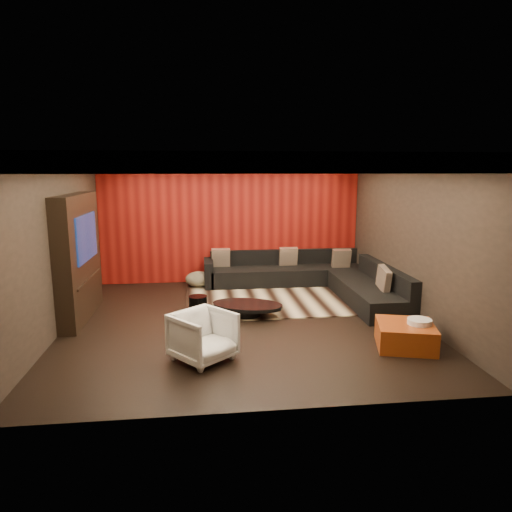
{
  "coord_description": "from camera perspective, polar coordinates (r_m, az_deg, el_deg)",
  "views": [
    {
      "loc": [
        -0.67,
        -7.58,
        2.63
      ],
      "look_at": [
        0.3,
        0.6,
        1.05
      ],
      "focal_mm": 32.0,
      "sensor_mm": 36.0,
      "label": 1
    }
  ],
  "objects": [
    {
      "name": "cove_right",
      "position": [
        8.16,
        15.29,
        10.28
      ],
      "size": [
        0.08,
        4.8,
        0.04
      ],
      "primitive_type": "cube",
      "color": "#FFD899",
      "rests_on": "ground"
    },
    {
      "name": "orange_ottoman",
      "position": [
        7.26,
        18.16,
        -9.41
      ],
      "size": [
        1.01,
        1.01,
        0.36
      ],
      "primitive_type": "cube",
      "rotation": [
        0.0,
        0.0,
        -0.28
      ],
      "color": "#972D13",
      "rests_on": "floor"
    },
    {
      "name": "rug",
      "position": [
        9.63,
        3.34,
        -4.95
      ],
      "size": [
        4.04,
        3.06,
        0.02
      ],
      "primitive_type": "cube",
      "rotation": [
        0.0,
        0.0,
        0.01
      ],
      "color": "beige",
      "rests_on": "floor"
    },
    {
      "name": "striped_pouf",
      "position": [
        10.37,
        -7.17,
        -2.86
      ],
      "size": [
        0.69,
        0.69,
        0.33
      ],
      "primitive_type": "ellipsoid",
      "rotation": [
        0.0,
        0.0,
        0.16
      ],
      "color": "beige",
      "rests_on": "rug"
    },
    {
      "name": "ceiling",
      "position": [
        7.61,
        -1.75,
        12.21
      ],
      "size": [
        6.0,
        6.0,
        0.02
      ],
      "primitive_type": "cube",
      "color": "silver",
      "rests_on": "ground"
    },
    {
      "name": "wall_left",
      "position": [
        8.02,
        -23.63,
        1.13
      ],
      "size": [
        0.02,
        6.0,
        2.8
      ],
      "primitive_type": "cube",
      "color": "black",
      "rests_on": "ground"
    },
    {
      "name": "throw_pillows",
      "position": [
        10.05,
        6.1,
        -0.74
      ],
      "size": [
        3.19,
        2.76,
        0.5
      ],
      "color": "tan",
      "rests_on": "sectional_sofa"
    },
    {
      "name": "wall_back",
      "position": [
        10.68,
        -3.13,
        4.23
      ],
      "size": [
        6.0,
        0.02,
        2.8
      ],
      "primitive_type": "cube",
      "color": "black",
      "rests_on": "ground"
    },
    {
      "name": "red_feature_wall",
      "position": [
        10.64,
        -3.11,
        4.21
      ],
      "size": [
        5.98,
        0.05,
        2.78
      ],
      "primitive_type": "cube",
      "color": "#6B0C0A",
      "rests_on": "ground"
    },
    {
      "name": "soffit_front",
      "position": [
        4.92,
        1.07,
        11.56
      ],
      "size": [
        6.0,
        0.6,
        0.22
      ],
      "primitive_type": "cube",
      "color": "silver",
      "rests_on": "ground"
    },
    {
      "name": "wall_right",
      "position": [
        8.51,
        18.95,
        1.96
      ],
      "size": [
        0.02,
        6.0,
        2.8
      ],
      "primitive_type": "cube",
      "color": "black",
      "rests_on": "ground"
    },
    {
      "name": "armchair",
      "position": [
        6.45,
        -6.61,
        -9.96
      ],
      "size": [
        1.05,
        1.05,
        0.69
      ],
      "primitive_type": "imported",
      "rotation": [
        0.0,
        0.0,
        0.7
      ],
      "color": "silver",
      "rests_on": "floor"
    },
    {
      "name": "tv_screen",
      "position": [
        8.5,
        -20.45,
        2.2
      ],
      "size": [
        0.04,
        1.3,
        0.8
      ],
      "primitive_type": "cube",
      "color": "black",
      "rests_on": "ground"
    },
    {
      "name": "cove_front",
      "position": [
        5.26,
        0.55,
        10.53
      ],
      "size": [
        4.8,
        0.08,
        0.04
      ],
      "primitive_type": "cube",
      "color": "#FFD899",
      "rests_on": "ground"
    },
    {
      "name": "cove_back",
      "position": [
        9.96,
        -2.96,
        10.68
      ],
      "size": [
        4.8,
        0.08,
        0.04
      ],
      "primitive_type": "cube",
      "color": "#FFD899",
      "rests_on": "ground"
    },
    {
      "name": "soffit_left",
      "position": [
        7.84,
        -22.16,
        10.52
      ],
      "size": [
        0.6,
        4.8,
        0.22
      ],
      "primitive_type": "cube",
      "color": "silver",
      "rests_on": "ground"
    },
    {
      "name": "tv_shelf",
      "position": [
        8.64,
        -20.12,
        -2.72
      ],
      "size": [
        0.04,
        1.6,
        0.04
      ],
      "primitive_type": "cube",
      "color": "black",
      "rests_on": "ground"
    },
    {
      "name": "cove_left",
      "position": [
        7.76,
        -19.65,
        10.02
      ],
      "size": [
        0.08,
        4.8,
        0.04
      ],
      "primitive_type": "cube",
      "color": "#FFD899",
      "rests_on": "ground"
    },
    {
      "name": "floor",
      "position": [
        8.05,
        -1.64,
        -8.28
      ],
      "size": [
        6.0,
        6.0,
        0.02
      ],
      "primitive_type": "cube",
      "color": "black",
      "rests_on": "ground"
    },
    {
      "name": "soffit_back",
      "position": [
        10.3,
        -3.09,
        11.18
      ],
      "size": [
        6.0,
        0.6,
        0.22
      ],
      "primitive_type": "cube",
      "color": "silver",
      "rests_on": "ground"
    },
    {
      "name": "soffit_right",
      "position": [
        8.29,
        17.54,
        10.79
      ],
      "size": [
        0.6,
        4.8,
        0.22
      ],
      "primitive_type": "cube",
      "color": "silver",
      "rests_on": "ground"
    },
    {
      "name": "white_side_table",
      "position": [
        7.3,
        19.68,
        -9.07
      ],
      "size": [
        0.38,
        0.38,
        0.44
      ],
      "primitive_type": "cylinder",
      "rotation": [
        0.0,
        0.0,
        -0.08
      ],
      "color": "white",
      "rests_on": "floor"
    },
    {
      "name": "coffee_table",
      "position": [
        8.29,
        -1.08,
        -6.7
      ],
      "size": [
        1.64,
        1.64,
        0.22
      ],
      "primitive_type": "cylinder",
      "rotation": [
        0.0,
        0.0,
        -0.34
      ],
      "color": "black",
      "rests_on": "rug"
    },
    {
      "name": "drum_stool",
      "position": [
        8.23,
        -7.25,
        -6.29
      ],
      "size": [
        0.4,
        0.4,
        0.39
      ],
      "primitive_type": "cylinder",
      "rotation": [
        0.0,
        0.0,
        -0.25
      ],
      "color": "black",
      "rests_on": "rug"
    },
    {
      "name": "tv_surround",
      "position": [
        8.6,
        -21.33,
        -0.14
      ],
      "size": [
        0.3,
        2.0,
        2.2
      ],
      "primitive_type": "cube",
      "color": "black",
      "rests_on": "ground"
    },
    {
      "name": "sectional_sofa",
      "position": [
        10.03,
        7.32,
        -2.89
      ],
      "size": [
        3.65,
        3.5,
        0.75
      ],
      "color": "black",
      "rests_on": "floor"
    }
  ]
}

